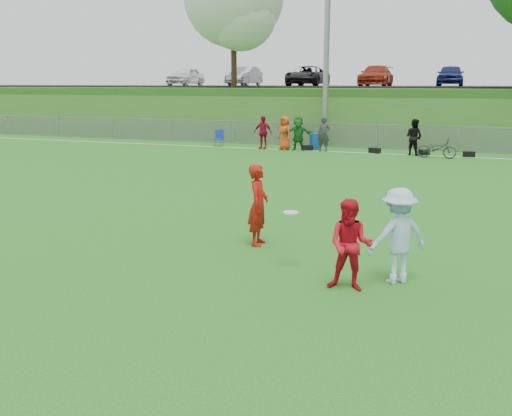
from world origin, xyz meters
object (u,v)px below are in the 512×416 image
at_px(player_red_center, 350,245).
at_px(player_blue, 398,236).
at_px(bicycle, 437,148).
at_px(player_red_left, 258,205).
at_px(frisbee, 291,213).
at_px(recycling_bin, 315,141).

relative_size(player_red_center, player_blue, 0.93).
height_order(player_blue, bicycle, player_blue).
height_order(player_red_left, frisbee, player_red_left).
bearing_deg(bicycle, recycling_bin, 80.11).
xyz_separation_m(player_red_center, frisbee, (-1.24, 0.75, 0.29)).
xyz_separation_m(player_red_left, frisbee, (1.08, -1.27, 0.19)).
distance_m(player_red_center, bicycle, 18.03).
height_order(player_red_left, player_red_center, player_red_left).
bearing_deg(player_blue, player_red_left, -62.02).
relative_size(player_red_left, player_red_center, 1.12).
bearing_deg(player_blue, recycling_bin, -108.84).
height_order(recycling_bin, bicycle, bicycle).
relative_size(frisbee, recycling_bin, 0.35).
bearing_deg(player_red_center, player_blue, 40.87).
relative_size(player_red_left, bicycle, 1.00).
distance_m(player_blue, frisbee, 1.95).
xyz_separation_m(recycling_bin, bicycle, (6.05, -1.47, 0.04)).
relative_size(player_blue, bicycle, 0.97).
xyz_separation_m(frisbee, bicycle, (1.75, 17.27, -0.60)).
relative_size(player_red_center, recycling_bin, 1.88).
height_order(frisbee, recycling_bin, frisbee).
height_order(frisbee, bicycle, frisbee).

